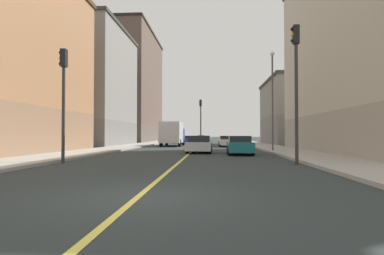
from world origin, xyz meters
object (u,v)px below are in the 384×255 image
(traffic_light_left_near, at_px, (296,75))
(traffic_light_right_near, at_px, (63,89))
(traffic_light_median_far, at_px, (201,116))
(box_truck, at_px, (172,134))
(building_right_midblock, at_px, (87,87))
(car_teal, at_px, (240,145))
(street_lamp_left_near, at_px, (272,91))
(car_silver, at_px, (200,144))
(building_left_mid, at_px, (302,112))
(building_right_distant, at_px, (129,88))
(car_blue, at_px, (184,140))
(car_orange, at_px, (201,138))
(car_white, at_px, (226,141))

(traffic_light_left_near, height_order, traffic_light_right_near, traffic_light_left_near)
(traffic_light_median_far, xyz_separation_m, box_truck, (-3.43, -4.09, -2.48))
(building_right_midblock, xyz_separation_m, car_teal, (18.63, -17.91, -7.08))
(traffic_light_right_near, distance_m, street_lamp_left_near, 17.02)
(traffic_light_median_far, height_order, car_silver, traffic_light_median_far)
(street_lamp_left_near, xyz_separation_m, box_truck, (-10.06, 13.20, -3.49))
(box_truck, bearing_deg, building_left_mid, 22.40)
(building_right_midblock, relative_size, building_right_distant, 0.69)
(traffic_light_left_near, xyz_separation_m, traffic_light_right_near, (-11.54, 0.00, -0.55))
(building_right_midblock, distance_m, car_blue, 18.46)
(car_teal, bearing_deg, street_lamp_left_near, 49.90)
(street_lamp_left_near, xyz_separation_m, car_teal, (-3.06, -3.63, -4.41))
(building_left_mid, height_order, traffic_light_right_near, building_left_mid)
(traffic_light_right_near, relative_size, car_blue, 1.37)
(building_right_distant, height_order, car_orange, building_right_distant)
(building_right_midblock, distance_m, box_truck, 13.20)
(building_right_midblock, bearing_deg, car_silver, -45.31)
(box_truck, bearing_deg, car_teal, -67.40)
(car_blue, bearing_deg, building_left_mid, -17.88)
(building_right_midblock, distance_m, street_lamp_left_near, 26.11)
(building_left_mid, bearing_deg, car_white, -143.52)
(car_white, bearing_deg, building_right_midblock, 173.66)
(traffic_light_right_near, relative_size, car_white, 1.27)
(street_lamp_left_near, bearing_deg, car_teal, -130.10)
(street_lamp_left_near, relative_size, car_blue, 1.96)
(traffic_light_left_near, xyz_separation_m, car_teal, (-2.04, 7.79, -3.64))
(traffic_light_median_far, distance_m, car_silver, 19.12)
(building_left_mid, relative_size, car_silver, 3.30)
(traffic_light_right_near, bearing_deg, building_right_distant, 100.97)
(street_lamp_left_near, bearing_deg, building_right_distant, 121.29)
(traffic_light_median_far, distance_m, street_lamp_left_near, 18.54)
(street_lamp_left_near, distance_m, car_blue, 28.62)
(traffic_light_left_near, bearing_deg, traffic_light_right_near, 180.00)
(car_silver, bearing_deg, car_orange, 91.77)
(building_right_midblock, distance_m, traffic_light_left_near, 33.16)
(traffic_light_right_near, bearing_deg, car_teal, 39.33)
(street_lamp_left_near, bearing_deg, car_white, 105.10)
(building_left_mid, xyz_separation_m, traffic_light_median_far, (-14.78, -3.42, -0.72))
(car_teal, height_order, car_blue, car_teal)
(traffic_light_left_near, height_order, traffic_light_median_far, traffic_light_left_near)
(building_left_mid, bearing_deg, car_silver, -122.58)
(car_blue, distance_m, box_truck, 13.34)
(building_left_mid, bearing_deg, street_lamp_left_near, -111.48)
(car_silver, xyz_separation_m, box_truck, (-4.00, 14.72, 0.91))
(car_white, relative_size, box_truck, 0.60)
(car_silver, distance_m, car_orange, 51.86)
(box_truck, bearing_deg, car_white, -8.08)
(box_truck, bearing_deg, car_blue, 88.98)
(building_left_mid, distance_m, traffic_light_median_far, 15.19)
(street_lamp_left_near, bearing_deg, traffic_light_right_near, -137.73)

